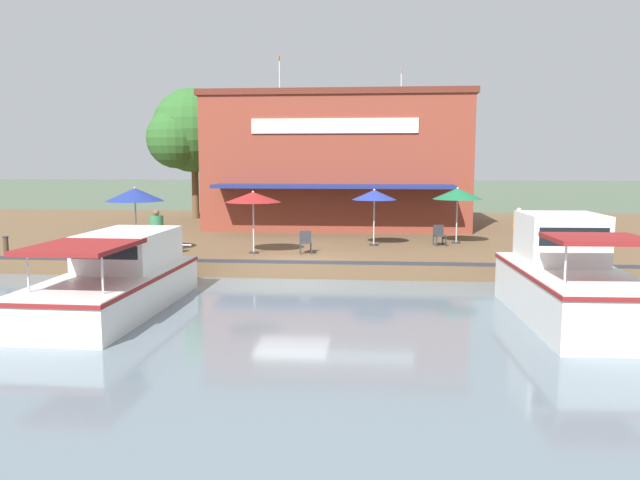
{
  "coord_description": "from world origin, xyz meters",
  "views": [
    {
      "loc": [
        20.77,
        2.82,
        4.1
      ],
      "look_at": [
        -1.0,
        0.88,
        1.3
      ],
      "focal_mm": 35.0,
      "sensor_mm": 36.0,
      "label": 1
    }
  ],
  "objects_px": {
    "person_near_entrance": "(157,227)",
    "motorboat_mid_row": "(563,280)",
    "patio_umbrella_mid_patio_left": "(135,195)",
    "motorboat_nearest_quay": "(125,277)",
    "cafe_chair_mid_patio": "(306,241)",
    "tree_upstream_bank": "(190,133)",
    "patio_umbrella_by_entrance": "(374,195)",
    "mooring_post": "(6,247)",
    "patio_umbrella_far_corner": "(253,197)",
    "person_mid_patio": "(518,223)",
    "cafe_chair_beside_entrance": "(588,242)",
    "patio_umbrella_mid_patio_right": "(457,194)",
    "waterfront_restaurant": "(340,161)",
    "cafe_chair_facing_river": "(439,234)"
  },
  "relations": [
    {
      "from": "person_near_entrance",
      "to": "motorboat_mid_row",
      "type": "relative_size",
      "value": 0.24
    },
    {
      "from": "patio_umbrella_mid_patio_left",
      "to": "motorboat_nearest_quay",
      "type": "relative_size",
      "value": 0.31
    },
    {
      "from": "cafe_chair_mid_patio",
      "to": "tree_upstream_bank",
      "type": "distance_m",
      "value": 16.61
    },
    {
      "from": "patio_umbrella_by_entrance",
      "to": "mooring_post",
      "type": "distance_m",
      "value": 14.04
    },
    {
      "from": "patio_umbrella_far_corner",
      "to": "motorboat_nearest_quay",
      "type": "bearing_deg",
      "value": -20.54
    },
    {
      "from": "person_mid_patio",
      "to": "motorboat_mid_row",
      "type": "xyz_separation_m",
      "value": [
        8.8,
        -0.8,
        -0.63
      ]
    },
    {
      "from": "cafe_chair_beside_entrance",
      "to": "person_near_entrance",
      "type": "height_order",
      "value": "person_near_entrance"
    },
    {
      "from": "cafe_chair_mid_patio",
      "to": "tree_upstream_bank",
      "type": "height_order",
      "value": "tree_upstream_bank"
    },
    {
      "from": "cafe_chair_beside_entrance",
      "to": "mooring_post",
      "type": "bearing_deg",
      "value": -82.66
    },
    {
      "from": "person_near_entrance",
      "to": "tree_upstream_bank",
      "type": "relative_size",
      "value": 0.22
    },
    {
      "from": "patio_umbrella_mid_patio_right",
      "to": "tree_upstream_bank",
      "type": "height_order",
      "value": "tree_upstream_bank"
    },
    {
      "from": "person_mid_patio",
      "to": "motorboat_mid_row",
      "type": "height_order",
      "value": "motorboat_mid_row"
    },
    {
      "from": "cafe_chair_mid_patio",
      "to": "cafe_chair_beside_entrance",
      "type": "distance_m",
      "value": 10.55
    },
    {
      "from": "patio_umbrella_far_corner",
      "to": "person_near_entrance",
      "type": "distance_m",
      "value": 3.68
    },
    {
      "from": "motorboat_nearest_quay",
      "to": "person_near_entrance",
      "type": "bearing_deg",
      "value": -169.67
    },
    {
      "from": "patio_umbrella_mid_patio_right",
      "to": "person_mid_patio",
      "type": "xyz_separation_m",
      "value": [
        1.25,
        2.27,
        -1.09
      ]
    },
    {
      "from": "mooring_post",
      "to": "tree_upstream_bank",
      "type": "bearing_deg",
      "value": 172.0
    },
    {
      "from": "patio_umbrella_far_corner",
      "to": "tree_upstream_bank",
      "type": "distance_m",
      "value": 15.42
    },
    {
      "from": "person_near_entrance",
      "to": "waterfront_restaurant",
      "type": "bearing_deg",
      "value": 154.56
    },
    {
      "from": "cafe_chair_mid_patio",
      "to": "patio_umbrella_far_corner",
      "type": "bearing_deg",
      "value": -85.8
    },
    {
      "from": "motorboat_nearest_quay",
      "to": "tree_upstream_bank",
      "type": "distance_m",
      "value": 21.05
    },
    {
      "from": "cafe_chair_mid_patio",
      "to": "mooring_post",
      "type": "relative_size",
      "value": 1.07
    },
    {
      "from": "person_near_entrance",
      "to": "motorboat_nearest_quay",
      "type": "distance_m",
      "value": 5.5
    },
    {
      "from": "person_near_entrance",
      "to": "mooring_post",
      "type": "xyz_separation_m",
      "value": [
        0.85,
        -5.3,
        -0.69
      ]
    },
    {
      "from": "patio_umbrella_mid_patio_right",
      "to": "cafe_chair_facing_river",
      "type": "xyz_separation_m",
      "value": [
        0.76,
        -0.79,
        -1.63
      ]
    },
    {
      "from": "mooring_post",
      "to": "cafe_chair_facing_river",
      "type": "bearing_deg",
      "value": 106.59
    },
    {
      "from": "cafe_chair_facing_river",
      "to": "tree_upstream_bank",
      "type": "xyz_separation_m",
      "value": [
        -10.84,
        -13.7,
        4.66
      ]
    },
    {
      "from": "patio_umbrella_far_corner",
      "to": "motorboat_nearest_quay",
      "type": "relative_size",
      "value": 0.29
    },
    {
      "from": "cafe_chair_mid_patio",
      "to": "mooring_post",
      "type": "xyz_separation_m",
      "value": [
        2.05,
        -10.63,
        -0.07
      ]
    },
    {
      "from": "motorboat_mid_row",
      "to": "motorboat_nearest_quay",
      "type": "bearing_deg",
      "value": -90.33
    },
    {
      "from": "cafe_chair_facing_river",
      "to": "tree_upstream_bank",
      "type": "relative_size",
      "value": 0.11
    },
    {
      "from": "waterfront_restaurant",
      "to": "person_mid_patio",
      "type": "relative_size",
      "value": 8.28
    },
    {
      "from": "motorboat_nearest_quay",
      "to": "patio_umbrella_mid_patio_right",
      "type": "bearing_deg",
      "value": 133.82
    },
    {
      "from": "cafe_chair_facing_river",
      "to": "person_near_entrance",
      "type": "distance_m",
      "value": 11.29
    },
    {
      "from": "tree_upstream_bank",
      "to": "waterfront_restaurant",
      "type": "bearing_deg",
      "value": 76.39
    },
    {
      "from": "person_mid_patio",
      "to": "patio_umbrella_mid_patio_right",
      "type": "bearing_deg",
      "value": -118.75
    },
    {
      "from": "cafe_chair_facing_river",
      "to": "mooring_post",
      "type": "height_order",
      "value": "cafe_chair_facing_river"
    },
    {
      "from": "cafe_chair_mid_patio",
      "to": "mooring_post",
      "type": "height_order",
      "value": "cafe_chair_mid_patio"
    },
    {
      "from": "patio_umbrella_far_corner",
      "to": "cafe_chair_facing_river",
      "type": "distance_m",
      "value": 7.92
    },
    {
      "from": "waterfront_restaurant",
      "to": "mooring_post",
      "type": "xyz_separation_m",
      "value": [
        13.38,
        -11.26,
        -3.05
      ]
    },
    {
      "from": "cafe_chair_beside_entrance",
      "to": "person_near_entrance",
      "type": "distance_m",
      "value": 15.98
    },
    {
      "from": "tree_upstream_bank",
      "to": "person_mid_patio",
      "type": "bearing_deg",
      "value": 55.94
    },
    {
      "from": "waterfront_restaurant",
      "to": "cafe_chair_beside_entrance",
      "type": "distance_m",
      "value": 14.85
    },
    {
      "from": "waterfront_restaurant",
      "to": "cafe_chair_facing_river",
      "type": "bearing_deg",
      "value": 28.17
    },
    {
      "from": "person_near_entrance",
      "to": "motorboat_mid_row",
      "type": "distance_m",
      "value": 13.97
    },
    {
      "from": "patio_umbrella_by_entrance",
      "to": "cafe_chair_facing_river",
      "type": "xyz_separation_m",
      "value": [
        -0.23,
        2.69,
        -1.61
      ]
    },
    {
      "from": "cafe_chair_facing_river",
      "to": "motorboat_nearest_quay",
      "type": "xyz_separation_m",
      "value": [
        9.23,
        -9.61,
        -0.23
      ]
    },
    {
      "from": "patio_umbrella_far_corner",
      "to": "cafe_chair_mid_patio",
      "type": "bearing_deg",
      "value": 94.2
    },
    {
      "from": "patio_umbrella_far_corner",
      "to": "mooring_post",
      "type": "height_order",
      "value": "patio_umbrella_far_corner"
    },
    {
      "from": "patio_umbrella_by_entrance",
      "to": "patio_umbrella_mid_patio_left",
      "type": "distance_m",
      "value": 9.43
    }
  ]
}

